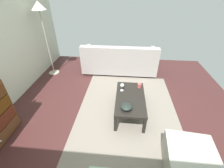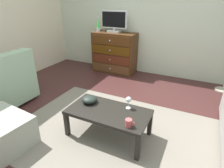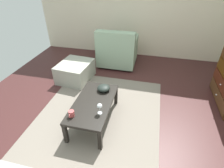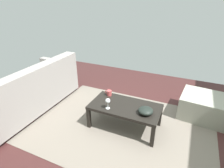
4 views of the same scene
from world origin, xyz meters
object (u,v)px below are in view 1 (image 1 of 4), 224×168
mug (139,85)px  bowl_decorative (126,107)px  standing_lamp (40,13)px  coffee_table (130,99)px  wine_glass (122,85)px  couch_large (119,61)px  ottoman (190,164)px

mug → bowl_decorative: size_ratio=0.57×
bowl_decorative → standing_lamp: 2.89m
coffee_table → wine_glass: (0.20, 0.16, 0.16)m
mug → standing_lamp: bearing=65.5°
mug → couch_large: bearing=19.4°
mug → wine_glass: bearing=112.6°
mug → coffee_table: bearing=152.2°
ottoman → standing_lamp: size_ratio=0.39×
mug → couch_large: couch_large is taller
standing_lamp → bowl_decorative: bearing=-129.8°
couch_large → ottoman: 2.92m
wine_glass → couch_large: (1.47, 0.13, -0.16)m
wine_glass → ottoman: (-1.26, -0.92, -0.29)m
bowl_decorative → couch_large: couch_large is taller
mug → ottoman: bearing=-157.7°
mug → standing_lamp: 2.76m
coffee_table → standing_lamp: bearing=56.8°
wine_glass → standing_lamp: standing_lamp is taller
mug → bowl_decorative: (-0.65, 0.25, 0.00)m
couch_large → ottoman: bearing=-159.1°
mug → couch_large: size_ratio=0.06×
coffee_table → ottoman: 1.31m
couch_large → bowl_decorative: bearing=-173.8°
wine_glass → couch_large: size_ratio=0.08×
mug → standing_lamp: standing_lamp is taller
wine_glass → bowl_decorative: (-0.51, -0.09, -0.07)m
coffee_table → couch_large: bearing=9.8°
bowl_decorative → standing_lamp: size_ratio=0.11×
mug → couch_large: (1.33, 0.47, -0.09)m
coffee_table → wine_glass: bearing=39.7°
ottoman → standing_lamp: bearing=49.5°
coffee_table → bowl_decorative: size_ratio=5.02×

